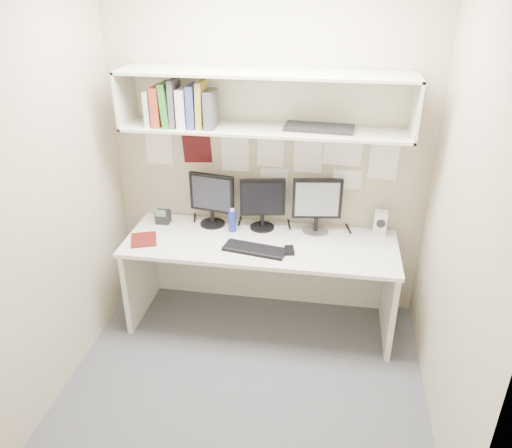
% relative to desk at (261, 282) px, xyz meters
% --- Properties ---
extents(floor, '(2.40, 2.00, 0.01)m').
position_rel_desk_xyz_m(floor, '(0.00, -0.65, -0.37)').
color(floor, '#4A4A4F').
rests_on(floor, ground).
extents(wall_back, '(2.40, 0.02, 2.60)m').
position_rel_desk_xyz_m(wall_back, '(0.00, 0.35, 0.93)').
color(wall_back, tan).
rests_on(wall_back, ground).
extents(wall_front, '(2.40, 0.02, 2.60)m').
position_rel_desk_xyz_m(wall_front, '(0.00, -1.65, 0.93)').
color(wall_front, tan).
rests_on(wall_front, ground).
extents(wall_left, '(0.02, 2.00, 2.60)m').
position_rel_desk_xyz_m(wall_left, '(-1.20, -0.65, 0.93)').
color(wall_left, tan).
rests_on(wall_left, ground).
extents(wall_right, '(0.02, 2.00, 2.60)m').
position_rel_desk_xyz_m(wall_right, '(1.20, -0.65, 0.93)').
color(wall_right, tan).
rests_on(wall_right, ground).
extents(desk, '(2.00, 0.70, 0.73)m').
position_rel_desk_xyz_m(desk, '(0.00, 0.00, 0.00)').
color(desk, silver).
rests_on(desk, floor).
extents(overhead_hutch, '(2.00, 0.38, 0.40)m').
position_rel_desk_xyz_m(overhead_hutch, '(0.00, 0.21, 1.35)').
color(overhead_hutch, beige).
rests_on(overhead_hutch, wall_back).
extents(pinned_papers, '(1.92, 0.01, 0.48)m').
position_rel_desk_xyz_m(pinned_papers, '(0.00, 0.34, 0.88)').
color(pinned_papers, white).
rests_on(pinned_papers, wall_back).
extents(monitor_left, '(0.36, 0.20, 0.42)m').
position_rel_desk_xyz_m(monitor_left, '(-0.41, 0.22, 0.59)').
color(monitor_left, black).
rests_on(monitor_left, desk).
extents(monitor_center, '(0.35, 0.19, 0.40)m').
position_rel_desk_xyz_m(monitor_center, '(-0.02, 0.22, 0.59)').
color(monitor_center, black).
rests_on(monitor_center, desk).
extents(monitor_right, '(0.37, 0.20, 0.43)m').
position_rel_desk_xyz_m(monitor_right, '(0.39, 0.22, 0.60)').
color(monitor_right, '#A5A5AA').
rests_on(monitor_right, desk).
extents(keyboard, '(0.47, 0.24, 0.02)m').
position_rel_desk_xyz_m(keyboard, '(-0.02, -0.15, 0.37)').
color(keyboard, black).
rests_on(keyboard, desk).
extents(mouse, '(0.08, 0.11, 0.03)m').
position_rel_desk_xyz_m(mouse, '(0.22, -0.13, 0.38)').
color(mouse, black).
rests_on(mouse, desk).
extents(speaker, '(0.10, 0.11, 0.19)m').
position_rel_desk_xyz_m(speaker, '(0.87, 0.25, 0.46)').
color(speaker, beige).
rests_on(speaker, desk).
extents(blue_bottle, '(0.06, 0.06, 0.19)m').
position_rel_desk_xyz_m(blue_bottle, '(-0.24, 0.13, 0.45)').
color(blue_bottle, navy).
rests_on(blue_bottle, desk).
extents(maroon_notebook, '(0.25, 0.27, 0.01)m').
position_rel_desk_xyz_m(maroon_notebook, '(-0.86, -0.13, 0.37)').
color(maroon_notebook, '#58120F').
rests_on(maroon_notebook, desk).
extents(desk_phone, '(0.11, 0.10, 0.13)m').
position_rel_desk_xyz_m(desk_phone, '(-0.81, 0.18, 0.42)').
color(desk_phone, black).
rests_on(desk_phone, desk).
extents(book_stack, '(0.48, 0.20, 0.33)m').
position_rel_desk_xyz_m(book_stack, '(-0.57, 0.11, 1.32)').
color(book_stack, beige).
rests_on(book_stack, overhead_hutch).
extents(hutch_tray, '(0.48, 0.22, 0.03)m').
position_rel_desk_xyz_m(hutch_tray, '(0.38, 0.16, 1.19)').
color(hutch_tray, black).
rests_on(hutch_tray, overhead_hutch).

